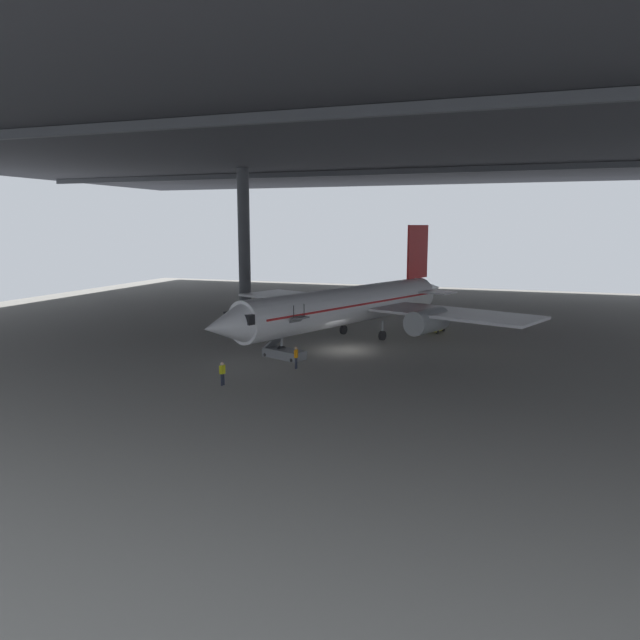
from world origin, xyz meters
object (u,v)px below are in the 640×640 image
object	(u,v)px
airplane_main	(351,305)
crew_worker_by_stairs	(296,356)
baggage_tug	(435,327)
boarding_stairs	(285,349)
crew_worker_near_nose	(222,372)

from	to	relation	value
airplane_main	crew_worker_by_stairs	world-z (taller)	airplane_main
airplane_main	baggage_tug	bearing A→B (deg)	44.22
baggage_tug	boarding_stairs	bearing A→B (deg)	-122.28
crew_worker_near_nose	crew_worker_by_stairs	distance (m)	6.63
boarding_stairs	crew_worker_near_nose	distance (m)	9.02
crew_worker_near_nose	baggage_tug	xyz separation A→B (m)	(10.63, 24.60, -0.38)
airplane_main	crew_worker_by_stairs	xyz separation A→B (m)	(-0.75, -11.94, -2.33)
crew_worker_by_stairs	airplane_main	bearing A→B (deg)	86.40
airplane_main	baggage_tug	size ratio (longest dim) A/B	13.29
boarding_stairs	baggage_tug	bearing A→B (deg)	57.72
boarding_stairs	crew_worker_by_stairs	distance (m)	3.77
crew_worker_near_nose	baggage_tug	size ratio (longest dim) A/B	0.66
airplane_main	boarding_stairs	distance (m)	9.71
crew_worker_by_stairs	baggage_tug	distance (m)	20.19
airplane_main	boarding_stairs	xyz separation A→B (m)	(-2.95, -8.89, -2.58)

